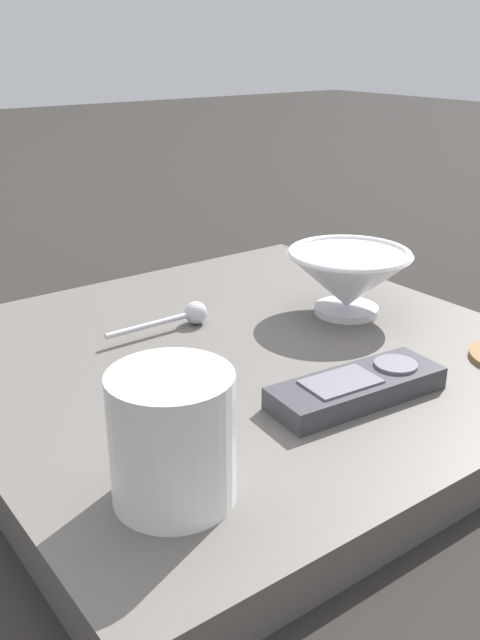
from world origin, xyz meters
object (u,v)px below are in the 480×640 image
cereal_bowl (348,278)px  teaspoon (186,315)px  coffee_mug (173,436)px  tv_remote_near (357,387)px

cereal_bowl → teaspoon: cereal_bowl is taller
coffee_mug → teaspoon: (0.25, -0.17, -0.03)m
coffee_mug → tv_remote_near: (0.02, -0.20, -0.04)m
tv_remote_near → coffee_mug: bearing=96.9°
coffee_mug → teaspoon: 0.30m
coffee_mug → tv_remote_near: 0.20m
coffee_mug → tv_remote_near: coffee_mug is taller
teaspoon → tv_remote_near: 0.23m
coffee_mug → teaspoon: bearing=-33.9°
cereal_bowl → coffee_mug: (-0.17, 0.33, 0.01)m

